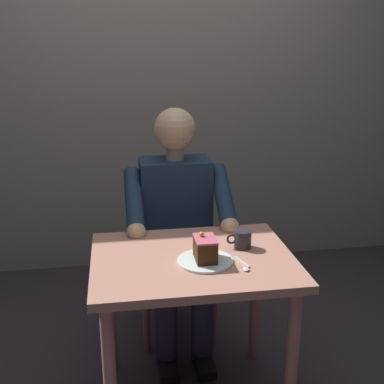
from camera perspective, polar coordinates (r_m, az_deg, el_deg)
cafe_rear_panel at (r=3.39m, az=-4.19°, el=16.12°), size 6.40×0.12×3.00m
dining_table at (r=2.10m, az=0.10°, el=-10.19°), size 0.84×0.65×0.71m
chair at (r=2.75m, az=-2.12°, el=-5.87°), size 0.42×0.42×0.89m
seated_person at (r=2.53m, az=-1.69°, el=-4.03°), size 0.53×0.58×1.25m
dessert_plate at (r=2.01m, az=1.53°, el=-7.97°), size 0.23×0.23×0.01m
cake_slice at (r=1.99m, az=1.54°, el=-6.59°), size 0.08×0.12×0.11m
coffee_cup at (r=2.14m, az=5.85°, el=-5.41°), size 0.11×0.07×0.08m
dessert_spoon at (r=1.98m, az=6.05°, el=-8.50°), size 0.04×0.14×0.01m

